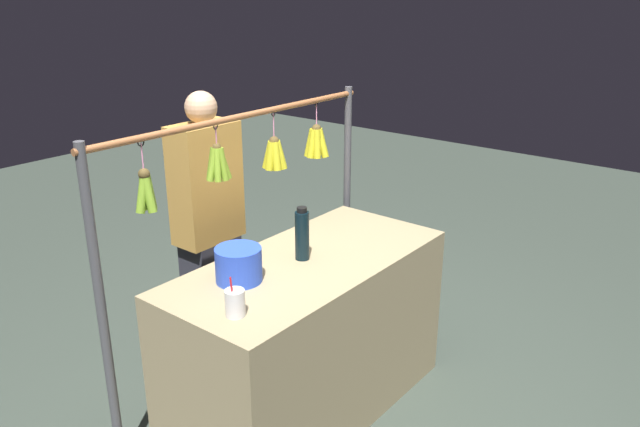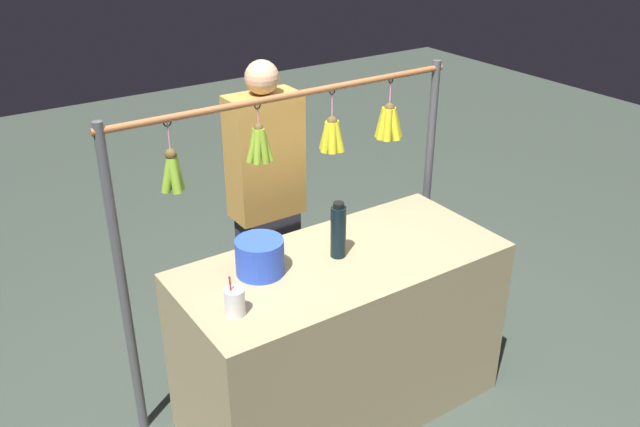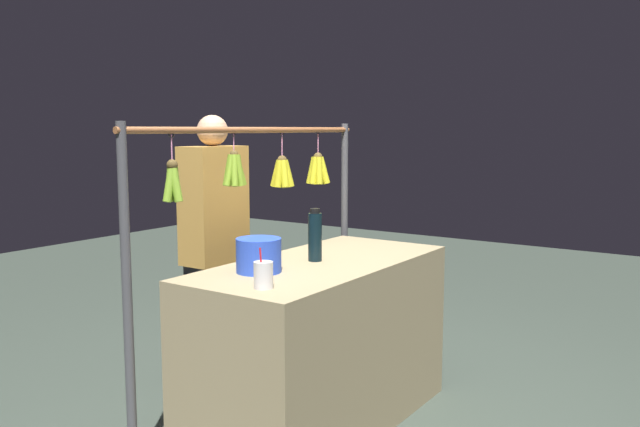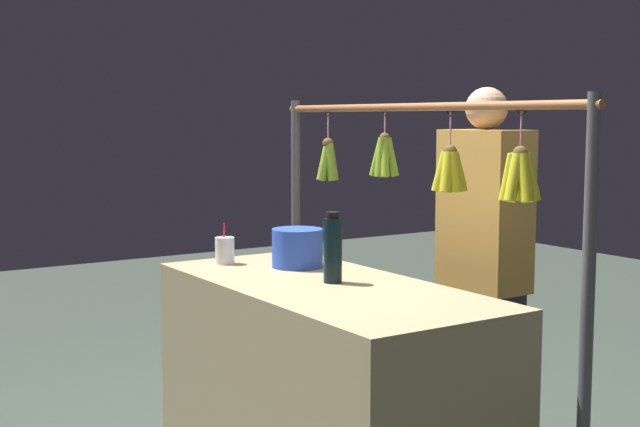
{
  "view_description": "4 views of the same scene",
  "coord_description": "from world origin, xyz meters",
  "px_view_note": "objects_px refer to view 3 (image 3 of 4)",
  "views": [
    {
      "loc": [
        2.18,
        1.82,
        2.16
      ],
      "look_at": [
        -0.1,
        0.0,
        1.09
      ],
      "focal_mm": 35.21,
      "sensor_mm": 36.0,
      "label": 1
    },
    {
      "loc": [
        1.56,
        2.15,
        2.43
      ],
      "look_at": [
        0.12,
        0.0,
        1.14
      ],
      "focal_mm": 37.62,
      "sensor_mm": 36.0,
      "label": 2
    },
    {
      "loc": [
        2.76,
        1.87,
        1.55
      ],
      "look_at": [
        0.0,
        0.0,
        1.12
      ],
      "focal_mm": 37.08,
      "sensor_mm": 36.0,
      "label": 3
    },
    {
      "loc": [
        -2.71,
        1.79,
        1.5
      ],
      "look_at": [
        0.04,
        0.0,
        1.14
      ],
      "focal_mm": 48.58,
      "sensor_mm": 36.0,
      "label": 4
    }
  ],
  "objects_px": {
    "blue_bucket": "(259,255)",
    "water_bottle": "(315,236)",
    "vendor_person": "(215,257)",
    "drink_cup": "(263,275)"
  },
  "relations": [
    {
      "from": "drink_cup",
      "to": "vendor_person",
      "type": "height_order",
      "value": "vendor_person"
    },
    {
      "from": "blue_bucket",
      "to": "drink_cup",
      "type": "relative_size",
      "value": 1.21
    },
    {
      "from": "blue_bucket",
      "to": "drink_cup",
      "type": "height_order",
      "value": "drink_cup"
    },
    {
      "from": "water_bottle",
      "to": "vendor_person",
      "type": "relative_size",
      "value": 0.17
    },
    {
      "from": "drink_cup",
      "to": "vendor_person",
      "type": "relative_size",
      "value": 0.11
    },
    {
      "from": "water_bottle",
      "to": "drink_cup",
      "type": "bearing_deg",
      "value": 14.11
    },
    {
      "from": "drink_cup",
      "to": "vendor_person",
      "type": "xyz_separation_m",
      "value": [
        -0.65,
        -0.9,
        -0.13
      ]
    },
    {
      "from": "water_bottle",
      "to": "drink_cup",
      "type": "xyz_separation_m",
      "value": [
        0.61,
        0.15,
        -0.07
      ]
    },
    {
      "from": "blue_bucket",
      "to": "drink_cup",
      "type": "xyz_separation_m",
      "value": [
        0.24,
        0.22,
        -0.02
      ]
    },
    {
      "from": "blue_bucket",
      "to": "water_bottle",
      "type": "bearing_deg",
      "value": 169.41
    }
  ]
}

